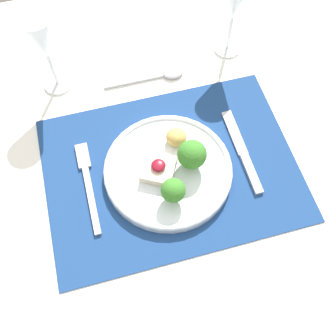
{
  "coord_description": "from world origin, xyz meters",
  "views": [
    {
      "loc": [
        -0.1,
        -0.34,
        1.41
      ],
      "look_at": [
        -0.01,
        -0.01,
        0.75
      ],
      "focal_mm": 42.0,
      "sensor_mm": 36.0,
      "label": 1
    }
  ],
  "objects": [
    {
      "name": "knife",
      "position": [
        0.15,
        -0.01,
        0.74
      ],
      "size": [
        0.02,
        0.19,
        0.01
      ],
      "rotation": [
        0.0,
        0.0,
        -0.05
      ],
      "color": "#B2B2B7",
      "rests_on": "placemat"
    },
    {
      "name": "fork",
      "position": [
        -0.16,
        0.02,
        0.74
      ],
      "size": [
        0.02,
        0.19,
        0.01
      ],
      "rotation": [
        0.0,
        0.0,
        -0.04
      ],
      "color": "#B2B2B7",
      "rests_on": "placemat"
    },
    {
      "name": "wine_glass_far",
      "position": [
        -0.18,
        0.27,
        0.86
      ],
      "size": [
        0.07,
        0.07,
        0.19
      ],
      "color": "white",
      "rests_on": "dining_table"
    },
    {
      "name": "placemat",
      "position": [
        0.0,
        0.0,
        0.73
      ],
      "size": [
        0.48,
        0.36,
        0.0
      ],
      "primitive_type": "cube",
      "color": "navy",
      "rests_on": "dining_table"
    },
    {
      "name": "dining_table",
      "position": [
        0.0,
        0.0,
        0.65
      ],
      "size": [
        1.32,
        1.13,
        0.73
      ],
      "color": "white",
      "rests_on": "ground_plane"
    },
    {
      "name": "spoon",
      "position": [
        0.04,
        0.23,
        0.74
      ],
      "size": [
        0.18,
        0.04,
        0.01
      ],
      "rotation": [
        0.0,
        0.0,
        0.0
      ],
      "color": "#B2B2B7",
      "rests_on": "dining_table"
    },
    {
      "name": "wine_glass_near",
      "position": [
        0.21,
        0.27,
        0.86
      ],
      "size": [
        0.07,
        0.07,
        0.19
      ],
      "color": "white",
      "rests_on": "dining_table"
    },
    {
      "name": "dinner_plate",
      "position": [
        -0.0,
        -0.01,
        0.75
      ],
      "size": [
        0.25,
        0.25,
        0.08
      ],
      "color": "silver",
      "rests_on": "placemat"
    },
    {
      "name": "ground_plane",
      "position": [
        0.0,
        0.0,
        0.0
      ],
      "size": [
        8.0,
        8.0,
        0.0
      ],
      "primitive_type": "plane",
      "color": "#4C4742"
    }
  ]
}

